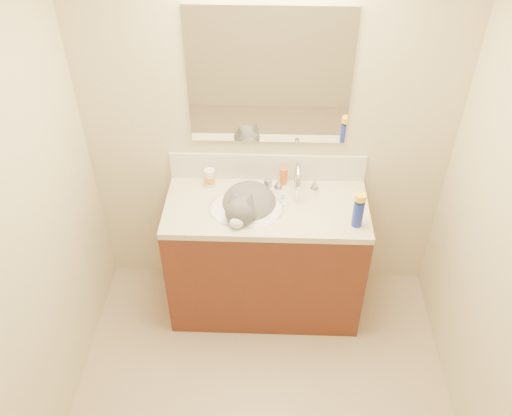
# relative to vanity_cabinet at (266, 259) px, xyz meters

# --- Properties ---
(room_shell) EXTENTS (2.24, 2.54, 2.52)m
(room_shell) POSITION_rel_vanity_cabinet_xyz_m (0.00, -0.97, 1.08)
(room_shell) COLOR beige
(room_shell) RESTS_ON ground
(vanity_cabinet) EXTENTS (1.20, 0.55, 0.82)m
(vanity_cabinet) POSITION_rel_vanity_cabinet_xyz_m (0.00, 0.00, 0.00)
(vanity_cabinet) COLOR #522316
(vanity_cabinet) RESTS_ON ground
(counter_slab) EXTENTS (1.20, 0.55, 0.04)m
(counter_slab) POSITION_rel_vanity_cabinet_xyz_m (0.00, 0.00, 0.43)
(counter_slab) COLOR beige
(counter_slab) RESTS_ON vanity_cabinet
(basin) EXTENTS (0.45, 0.36, 0.14)m
(basin) POSITION_rel_vanity_cabinet_xyz_m (-0.12, -0.03, 0.38)
(basin) COLOR white
(basin) RESTS_ON vanity_cabinet
(faucet) EXTENTS (0.28, 0.20, 0.21)m
(faucet) POSITION_rel_vanity_cabinet_xyz_m (0.18, 0.14, 0.54)
(faucet) COLOR silver
(faucet) RESTS_ON counter_slab
(cat) EXTENTS (0.42, 0.50, 0.35)m
(cat) POSITION_rel_vanity_cabinet_xyz_m (-0.11, -0.00, 0.43)
(cat) COLOR #504D50
(cat) RESTS_ON basin
(backsplash) EXTENTS (1.20, 0.02, 0.18)m
(backsplash) POSITION_rel_vanity_cabinet_xyz_m (0.00, 0.26, 0.54)
(backsplash) COLOR silver
(backsplash) RESTS_ON counter_slab
(mirror) EXTENTS (0.90, 0.02, 0.80)m
(mirror) POSITION_rel_vanity_cabinet_xyz_m (0.00, 0.26, 1.13)
(mirror) COLOR white
(mirror) RESTS_ON room_shell
(pill_bottle) EXTENTS (0.07, 0.07, 0.11)m
(pill_bottle) POSITION_rel_vanity_cabinet_xyz_m (-0.35, 0.19, 0.51)
(pill_bottle) COLOR white
(pill_bottle) RESTS_ON counter_slab
(pill_label) EXTENTS (0.07, 0.07, 0.04)m
(pill_label) POSITION_rel_vanity_cabinet_xyz_m (-0.35, 0.19, 0.50)
(pill_label) COLOR orange
(pill_label) RESTS_ON pill_bottle
(silver_jar) EXTENTS (0.05, 0.05, 0.05)m
(silver_jar) POSITION_rel_vanity_cabinet_xyz_m (0.00, 0.18, 0.48)
(silver_jar) COLOR #B7B7BC
(silver_jar) RESTS_ON counter_slab
(amber_bottle) EXTENTS (0.06, 0.06, 0.11)m
(amber_bottle) POSITION_rel_vanity_cabinet_xyz_m (0.10, 0.22, 0.51)
(amber_bottle) COLOR #C66217
(amber_bottle) RESTS_ON counter_slab
(toothbrush) EXTENTS (0.03, 0.14, 0.01)m
(toothbrush) POSITION_rel_vanity_cabinet_xyz_m (0.10, 0.07, 0.45)
(toothbrush) COLOR white
(toothbrush) RESTS_ON counter_slab
(toothbrush_head) EXTENTS (0.02, 0.04, 0.02)m
(toothbrush_head) POSITION_rel_vanity_cabinet_xyz_m (0.10, 0.07, 0.46)
(toothbrush_head) COLOR #5F9BCB
(toothbrush_head) RESTS_ON counter_slab
(spray_can) EXTENTS (0.07, 0.07, 0.16)m
(spray_can) POSITION_rel_vanity_cabinet_xyz_m (0.51, -0.15, 0.53)
(spray_can) COLOR #1626A0
(spray_can) RESTS_ON counter_slab
(spray_cap) EXTENTS (0.07, 0.07, 0.04)m
(spray_cap) POSITION_rel_vanity_cabinet_xyz_m (0.51, -0.15, 0.65)
(spray_cap) COLOR yellow
(spray_cap) RESTS_ON spray_can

